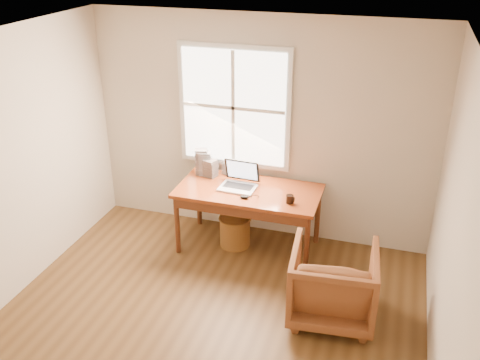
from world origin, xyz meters
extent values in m
cube|color=brown|center=(0.00, 0.00, -0.01)|extent=(4.00, 4.50, 0.02)
cube|color=white|center=(0.00, 0.00, 2.61)|extent=(4.00, 4.50, 0.02)
cube|color=beige|center=(0.00, 2.26, 1.30)|extent=(4.00, 0.02, 2.60)
cube|color=beige|center=(2.01, 0.00, 1.30)|extent=(0.02, 4.50, 2.60)
cube|color=silver|center=(-0.30, 2.22, 1.55)|extent=(1.32, 0.05, 1.42)
cube|color=white|center=(-0.30, 2.19, 1.55)|extent=(1.20, 0.02, 1.30)
cube|color=silver|center=(-0.30, 2.18, 1.55)|extent=(0.04, 0.02, 1.30)
cube|color=silver|center=(-0.30, 2.18, 1.55)|extent=(1.20, 0.02, 0.04)
cube|color=brown|center=(0.00, 1.80, 0.73)|extent=(1.60, 0.80, 0.04)
imported|color=brown|center=(1.10, 0.87, 0.37)|extent=(0.86, 0.88, 0.74)
cylinder|color=brown|center=(-0.16, 1.80, 0.18)|extent=(0.40, 0.40, 0.35)
ellipsoid|color=black|center=(0.02, 1.58, 0.77)|extent=(0.11, 0.08, 0.03)
cylinder|color=black|center=(0.50, 1.62, 0.79)|extent=(0.08, 0.08, 0.09)
cube|color=#ADB2B9|center=(-0.61, 2.04, 0.89)|extent=(0.17, 0.16, 0.28)
cube|color=#29292E|center=(-0.52, 2.00, 0.86)|extent=(0.17, 0.16, 0.21)
cube|color=#9D9BA8|center=(-0.65, 2.04, 0.91)|extent=(0.17, 0.16, 0.31)
cube|color=silver|center=(-0.34, 2.14, 0.84)|extent=(0.17, 0.15, 0.18)
camera|label=1|loc=(1.49, -3.32, 3.40)|focal=40.00mm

